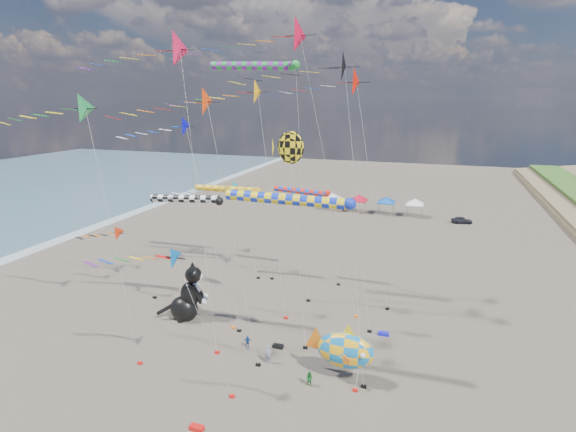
% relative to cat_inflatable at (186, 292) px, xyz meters
% --- Properties ---
extents(delta_kite_0, '(11.09, 2.37, 22.22)m').
position_rel_cat_inflatable_xyz_m(delta_kite_0, '(5.60, 3.08, 17.94)').
color(delta_kite_0, '#FFAD10').
rests_on(delta_kite_0, ground).
extents(delta_kite_1, '(11.47, 2.79, 23.34)m').
position_rel_cat_inflatable_xyz_m(delta_kite_1, '(14.49, 8.13, 18.92)').
color(delta_kite_1, red).
rests_on(delta_kite_1, ground).
extents(delta_kite_2, '(11.41, 2.82, 25.36)m').
position_rel_cat_inflatable_xyz_m(delta_kite_2, '(2.64, -4.46, 20.93)').
color(delta_kite_2, '#F01846').
rests_on(delta_kite_2, ground).
extents(delta_kite_3, '(9.01, 1.66, 11.30)m').
position_rel_cat_inflatable_xyz_m(delta_kite_3, '(5.47, -9.20, 7.25)').
color(delta_kite_3, '#075FBB').
rests_on(delta_kite_3, ground).
extents(delta_kite_4, '(9.15, 1.67, 7.86)m').
position_rel_cat_inflatable_xyz_m(delta_kite_4, '(-10.30, 2.91, 3.85)').
color(delta_kite_4, red).
rests_on(delta_kite_4, ground).
extents(delta_kite_5, '(11.58, 2.13, 21.34)m').
position_rel_cat_inflatable_xyz_m(delta_kite_5, '(4.66, -5.03, 17.13)').
color(delta_kite_5, '#F93C0B').
rests_on(delta_kite_5, ground).
extents(delta_kite_6, '(11.39, 1.87, 19.05)m').
position_rel_cat_inflatable_xyz_m(delta_kite_6, '(-0.65, -0.27, 14.93)').
color(delta_kite_6, '#0907CC').
rests_on(delta_kite_6, ground).
extents(delta_kite_7, '(11.62, 2.33, 20.95)m').
position_rel_cat_inflatable_xyz_m(delta_kite_7, '(-3.50, -7.81, 16.68)').
color(delta_kite_7, green).
rests_on(delta_kite_7, ground).
extents(delta_kite_8, '(11.14, 2.02, 11.44)m').
position_rel_cat_inflatable_xyz_m(delta_kite_8, '(-1.85, 11.39, 7.28)').
color(delta_kite_8, '#0DDBDA').
rests_on(delta_kite_8, ground).
extents(delta_kite_9, '(15.27, 3.19, 27.27)m').
position_rel_cat_inflatable_xyz_m(delta_kite_9, '(10.04, 5.51, 22.67)').
color(delta_kite_9, red).
rests_on(delta_kite_9, ground).
extents(delta_kite_10, '(12.68, 2.80, 24.39)m').
position_rel_cat_inflatable_xyz_m(delta_kite_10, '(13.41, 3.06, 19.95)').
color(delta_kite_10, black).
rests_on(delta_kite_10, ground).
extents(windsock_0, '(10.56, 0.82, 14.07)m').
position_rel_cat_inflatable_xyz_m(windsock_0, '(12.19, -5.11, 10.81)').
color(windsock_0, '#132EC7').
rests_on(windsock_0, ground).
extents(windsock_1, '(10.15, 0.86, 23.81)m').
position_rel_cat_inflatable_xyz_m(windsock_1, '(4.57, 7.40, 20.50)').
color(windsock_1, green).
rests_on(windsock_1, ground).
extents(windsock_2, '(8.22, 0.72, 12.33)m').
position_rel_cat_inflatable_xyz_m(windsock_2, '(1.28, -0.59, 9.11)').
color(windsock_2, black).
rests_on(windsock_2, ground).
extents(windsock_3, '(9.47, 0.74, 10.75)m').
position_rel_cat_inflatable_xyz_m(windsock_3, '(-0.81, 11.72, 7.53)').
color(windsock_3, orange).
rests_on(windsock_3, ground).
extents(windsock_4, '(7.73, 0.67, 10.86)m').
position_rel_cat_inflatable_xyz_m(windsock_4, '(7.74, 12.51, 7.65)').
color(windsock_4, red).
rests_on(windsock_4, ground).
extents(angelfish_kite, '(3.74, 3.02, 17.90)m').
position_rel_cat_inflatable_xyz_m(angelfish_kite, '(9.96, 0.56, 13.65)').
color(angelfish_kite, yellow).
rests_on(angelfish_kite, ground).
extents(cat_inflatable, '(4.63, 3.55, 5.59)m').
position_rel_cat_inflatable_xyz_m(cat_inflatable, '(0.00, 0.00, 0.00)').
color(cat_inflatable, black).
rests_on(cat_inflatable, ground).
extents(fish_inflatable, '(5.73, 2.54, 4.71)m').
position_rel_cat_inflatable_xyz_m(fish_inflatable, '(16.13, -4.73, -0.26)').
color(fish_inflatable, '#1376BD').
rests_on(fish_inflatable, ground).
extents(person_adult, '(0.61, 0.44, 1.55)m').
position_rel_cat_inflatable_xyz_m(person_adult, '(9.99, -4.47, -2.02)').
color(person_adult, gray).
rests_on(person_adult, ground).
extents(child_green, '(0.67, 0.58, 1.20)m').
position_rel_cat_inflatable_xyz_m(child_green, '(13.89, -6.24, -2.20)').
color(child_green, '#1D752C').
rests_on(child_green, ground).
extents(child_blue, '(0.74, 0.59, 1.17)m').
position_rel_cat_inflatable_xyz_m(child_blue, '(7.51, -2.91, -2.21)').
color(child_blue, '#1B458F').
rests_on(child_blue, ground).
extents(kite_bag_0, '(0.90, 0.44, 0.30)m').
position_rel_cat_inflatable_xyz_m(kite_bag_0, '(18.12, 2.93, -2.65)').
color(kite_bag_0, '#1617DC').
rests_on(kite_bag_0, ground).
extents(kite_bag_1, '(0.90, 0.44, 0.30)m').
position_rel_cat_inflatable_xyz_m(kite_bag_1, '(9.93, -2.04, -2.65)').
color(kite_bag_1, black).
rests_on(kite_bag_1, ground).
extents(kite_bag_2, '(0.90, 0.44, 0.30)m').
position_rel_cat_inflatable_xyz_m(kite_bag_2, '(8.34, -12.82, -2.65)').
color(kite_bag_2, red).
rests_on(kite_bag_2, ground).
extents(tent_row, '(19.20, 4.20, 3.80)m').
position_rel_cat_inflatable_xyz_m(tent_row, '(10.57, 46.57, 0.35)').
color(tent_row, white).
rests_on(tent_row, ground).
extents(parked_car, '(3.53, 1.90, 1.14)m').
position_rel_cat_inflatable_xyz_m(parked_car, '(25.94, 44.57, -2.23)').
color(parked_car, '#26262D').
rests_on(parked_car, ground).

